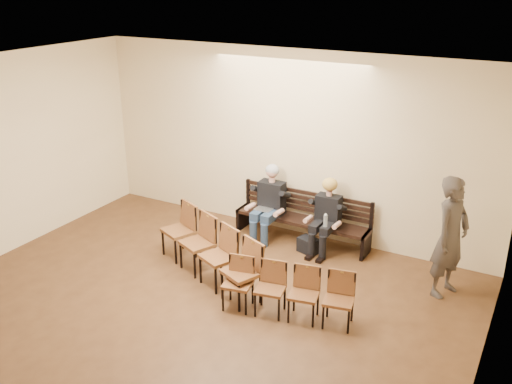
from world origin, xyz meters
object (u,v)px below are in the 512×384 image
at_px(bag, 309,245).
at_px(bench, 301,230).
at_px(chair_row_front, 287,292).
at_px(water_bottle, 325,227).
at_px(passerby, 452,228).
at_px(laptop, 263,211).
at_px(seated_man, 269,202).
at_px(chair_row_back, 207,250).
at_px(seated_woman, 326,218).

bearing_deg(bag, bench, 130.83).
bearing_deg(bench, chair_row_front, -70.44).
bearing_deg(water_bottle, passerby, -6.09).
height_order(laptop, chair_row_front, chair_row_front).
xyz_separation_m(seated_man, chair_row_front, (1.47, -2.27, -0.32)).
distance_m(seated_man, bag, 1.12).
bearing_deg(laptop, passerby, -15.07).
height_order(laptop, bag, laptop).
xyz_separation_m(passerby, chair_row_front, (-1.90, -1.79, -0.72)).
relative_size(bench, bag, 7.07).
bearing_deg(bench, passerby, -12.33).
bearing_deg(passerby, chair_row_front, 153.42).
height_order(passerby, chair_row_back, passerby).
bearing_deg(chair_row_back, passerby, 45.06).
height_order(bench, passerby, passerby).
xyz_separation_m(seated_woman, bag, (-0.22, -0.24, -0.50)).
xyz_separation_m(bench, chair_row_front, (0.85, -2.39, 0.17)).
bearing_deg(seated_man, chair_row_front, -57.11).
bearing_deg(water_bottle, chair_row_back, -131.36).
distance_m(laptop, passerby, 3.47).
relative_size(bench, chair_row_back, 1.09).
xyz_separation_m(seated_man, passerby, (3.36, -0.48, 0.39)).
bearing_deg(seated_woman, laptop, -173.17).
xyz_separation_m(seated_woman, water_bottle, (0.09, -0.25, -0.07)).
xyz_separation_m(bag, passerby, (2.44, -0.24, 0.98)).
bearing_deg(seated_man, seated_woman, 0.00).
distance_m(seated_man, chair_row_front, 2.72).
relative_size(bag, chair_row_back, 0.15).
height_order(laptop, chair_row_back, chair_row_back).
bearing_deg(water_bottle, seated_man, 168.41).
height_order(bench, bag, bench).
bearing_deg(water_bottle, bag, 177.00).
relative_size(seated_woman, chair_row_back, 0.53).
bearing_deg(passerby, water_bottle, 104.02).
bearing_deg(seated_woman, seated_man, 180.00).
distance_m(water_bottle, chair_row_front, 2.04).
bearing_deg(seated_man, laptop, -108.67).
xyz_separation_m(water_bottle, chair_row_front, (0.23, -2.02, -0.17)).
relative_size(laptop, chair_row_back, 0.13).
distance_m(passerby, chair_row_back, 3.85).
bearing_deg(passerby, bench, 97.78).
xyz_separation_m(seated_man, seated_woman, (1.14, 0.00, -0.09)).
xyz_separation_m(bench, passerby, (2.75, -0.60, 0.89)).
distance_m(seated_man, passerby, 3.42).
xyz_separation_m(water_bottle, passerby, (2.13, -0.23, 0.54)).
distance_m(bench, bag, 0.48).
bearing_deg(seated_woman, chair_row_front, -81.92).
height_order(seated_woman, chair_row_back, seated_woman).
relative_size(bag, passerby, 0.16).
relative_size(laptop, bag, 0.86).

